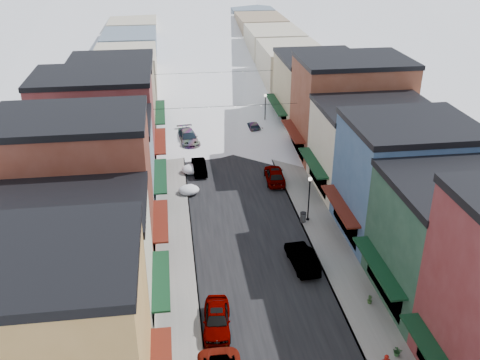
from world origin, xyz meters
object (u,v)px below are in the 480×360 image
object	(u,v)px
car_silver_sedan	(217,319)
trash_can	(303,217)
car_dark_hatch	(199,167)
streetlamp_near	(309,193)
car_green_sedan	(302,258)

from	to	relation	value
car_silver_sedan	trash_can	distance (m)	15.86
car_silver_sedan	trash_can	xyz separation A→B (m)	(9.19, 12.92, -0.13)
car_dark_hatch	streetlamp_near	world-z (taller)	streetlamp_near
car_dark_hatch	car_green_sedan	xyz separation A→B (m)	(7.01, -18.83, 0.11)
streetlamp_near	car_green_sedan	bearing A→B (deg)	-107.94
car_silver_sedan	streetlamp_near	size ratio (longest dim) A/B	1.04
car_dark_hatch	trash_can	distance (m)	15.05
car_silver_sedan	streetlamp_near	distance (m)	16.57
trash_can	car_silver_sedan	bearing A→B (deg)	-125.41
car_silver_sedan	car_dark_hatch	xyz separation A→B (m)	(0.49, 25.21, -0.10)
car_silver_sedan	car_dark_hatch	distance (m)	25.21
car_green_sedan	trash_can	xyz separation A→B (m)	(1.69, 6.54, -0.14)
car_silver_sedan	streetlamp_near	xyz separation A→B (m)	(9.72, 13.25, 2.14)
car_dark_hatch	trash_can	xyz separation A→B (m)	(8.70, -12.28, -0.03)
car_green_sedan	streetlamp_near	size ratio (longest dim) A/B	1.08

